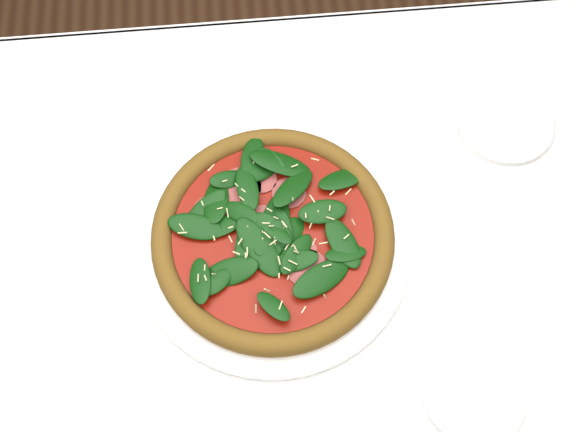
{
  "coord_description": "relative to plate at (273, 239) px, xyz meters",
  "views": [
    {
      "loc": [
        0.05,
        -0.31,
        1.57
      ],
      "look_at": [
        0.08,
        0.04,
        0.77
      ],
      "focal_mm": 40.0,
      "sensor_mm": 36.0,
      "label": 1
    }
  ],
  "objects": [
    {
      "name": "ground",
      "position": [
        -0.06,
        -0.01,
        -0.76
      ],
      "size": [
        6.0,
        6.0,
        0.0
      ],
      "primitive_type": "plane",
      "color": "brown",
      "rests_on": "ground"
    },
    {
      "name": "pizza",
      "position": [
        0.0,
        0.0,
        0.02
      ],
      "size": [
        0.42,
        0.42,
        0.04
      ],
      "rotation": [
        0.0,
        0.0,
        -0.36
      ],
      "color": "#A17126",
      "rests_on": "plate"
    },
    {
      "name": "saucer_far",
      "position": [
        0.36,
        0.16,
        -0.0
      ],
      "size": [
        0.15,
        0.15,
        0.01
      ],
      "color": "silver",
      "rests_on": "dining_table"
    },
    {
      "name": "plate",
      "position": [
        0.0,
        0.0,
        0.0
      ],
      "size": [
        0.38,
        0.38,
        0.02
      ],
      "color": "silver",
      "rests_on": "dining_table"
    },
    {
      "name": "dining_table",
      "position": [
        -0.06,
        -0.01,
        -0.11
      ],
      "size": [
        1.21,
        0.81,
        0.75
      ],
      "color": "white",
      "rests_on": "ground"
    },
    {
      "name": "saucer_near",
      "position": [
        0.23,
        -0.23,
        -0.0
      ],
      "size": [
        0.13,
        0.13,
        0.01
      ],
      "color": "silver",
      "rests_on": "dining_table"
    }
  ]
}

